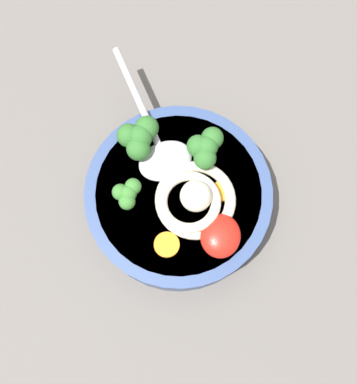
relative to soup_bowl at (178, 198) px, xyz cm
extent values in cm
cube|color=#5B5651|center=(-2.05, 1.33, -5.04)|extent=(110.17, 110.17, 4.26)
cylinder|color=#334775|center=(0.00, 0.00, -0.09)|extent=(20.58, 20.58, 5.63)
cylinder|color=olive|center=(0.00, 0.00, 0.13)|extent=(18.11, 18.11, 5.18)
torus|color=beige|center=(0.72, 1.95, 3.32)|extent=(8.67, 8.67, 1.20)
torus|color=beige|center=(1.28, 1.57, 4.28)|extent=(9.28, 9.28, 1.08)
sphere|color=beige|center=(0.72, 1.95, 4.87)|extent=(3.36, 3.36, 3.36)
ellipsoid|color=#B7B7BC|center=(-3.04, -1.94, 3.52)|extent=(6.93, 7.42, 1.60)
cylinder|color=#B7B7BC|center=(-9.36, -5.97, 3.52)|extent=(13.08, 8.73, 0.80)
ellipsoid|color=red|center=(4.23, 5.07, 3.77)|extent=(4.67, 4.21, 2.10)
cylinder|color=#7A9E60|center=(-4.68, 2.26, 3.38)|extent=(1.24, 1.24, 1.32)
sphere|color=#2D6628|center=(-4.68, 2.26, 5.26)|extent=(2.43, 2.43, 2.43)
sphere|color=#2D6628|center=(-3.46, 2.26, 5.04)|extent=(2.43, 2.43, 2.43)
sphere|color=#2D6628|center=(-5.78, 2.70, 5.15)|extent=(2.43, 2.43, 2.43)
sphere|color=#2D6628|center=(-4.68, 1.05, 5.08)|extent=(2.43, 2.43, 2.43)
cylinder|color=#7A9E60|center=(1.45, -5.05, 3.20)|extent=(0.90, 0.90, 0.96)
sphere|color=#38752D|center=(1.45, -5.05, 4.56)|extent=(1.76, 1.76, 1.76)
sphere|color=#38752D|center=(2.33, -5.05, 4.40)|extent=(1.76, 1.76, 1.76)
sphere|color=#38752D|center=(0.65, -4.73, 4.48)|extent=(1.76, 1.76, 1.76)
sphere|color=#38752D|center=(1.45, -5.93, 4.44)|extent=(1.76, 1.76, 1.76)
cylinder|color=#7A9E60|center=(-4.63, -4.83, 3.43)|extent=(1.31, 1.31, 1.41)
sphere|color=#2D6628|center=(-4.63, -4.83, 5.42)|extent=(2.58, 2.58, 2.58)
sphere|color=#2D6628|center=(-3.34, -4.83, 5.19)|extent=(2.58, 2.58, 2.58)
sphere|color=#2D6628|center=(-5.80, -4.36, 5.30)|extent=(2.58, 2.58, 2.58)
sphere|color=#2D6628|center=(-4.63, -6.12, 5.23)|extent=(2.58, 2.58, 2.58)
cylinder|color=orange|center=(5.91, -0.28, 3.00)|extent=(2.68, 2.68, 0.55)
cylinder|color=orange|center=(-0.75, 4.64, 3.07)|extent=(2.30, 2.30, 0.70)
camera|label=1|loc=(12.56, 2.04, 48.89)|focal=41.35mm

